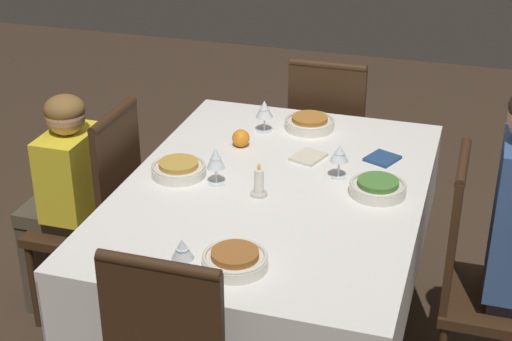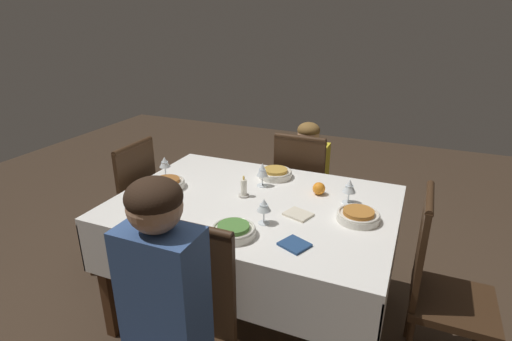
{
  "view_description": "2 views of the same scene",
  "coord_description": "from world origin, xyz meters",
  "px_view_note": "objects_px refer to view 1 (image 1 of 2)",
  "views": [
    {
      "loc": [
        -2.48,
        -0.69,
        2.12
      ],
      "look_at": [
        -0.03,
        0.06,
        0.85
      ],
      "focal_mm": 55.0,
      "sensor_mm": 36.0,
      "label": 1
    },
    {
      "loc": [
        0.79,
        -1.83,
        1.75
      ],
      "look_at": [
        -0.01,
        0.04,
        0.94
      ],
      "focal_mm": 28.0,
      "sensor_mm": 36.0,
      "label": 2
    }
  ],
  "objects_px": {
    "bowl_west": "(235,259)",
    "wine_glass_south": "(339,154)",
    "wine_glass_north": "(216,159)",
    "wine_glass_east": "(264,110)",
    "napkin_spare_side": "(382,158)",
    "bowl_south": "(378,187)",
    "person_child_yellow": "(62,197)",
    "napkin_red_folded": "(308,157)",
    "bowl_north": "(179,169)",
    "chair_north": "(99,210)",
    "candle_centerpiece": "(259,184)",
    "wine_glass_west": "(182,250)",
    "dining_table": "(274,208)",
    "chair_south": "(479,275)",
    "orange_fruit": "(241,138)",
    "bowl_east": "(311,123)",
    "chair_east": "(329,144)"
  },
  "relations": [
    {
      "from": "wine_glass_west",
      "to": "chair_south",
      "type": "bearing_deg",
      "value": -52.22
    },
    {
      "from": "person_child_yellow",
      "to": "napkin_red_folded",
      "type": "bearing_deg",
      "value": 102.55
    },
    {
      "from": "wine_glass_east",
      "to": "chair_north",
      "type": "bearing_deg",
      "value": 126.23
    },
    {
      "from": "chair_east",
      "to": "bowl_north",
      "type": "height_order",
      "value": "chair_east"
    },
    {
      "from": "wine_glass_north",
      "to": "bowl_east",
      "type": "xyz_separation_m",
      "value": [
        0.61,
        -0.22,
        -0.07
      ]
    },
    {
      "from": "chair_south",
      "to": "chair_north",
      "type": "height_order",
      "value": "same"
    },
    {
      "from": "dining_table",
      "to": "wine_glass_south",
      "type": "bearing_deg",
      "value": -56.8
    },
    {
      "from": "wine_glass_north",
      "to": "wine_glass_east",
      "type": "xyz_separation_m",
      "value": [
        0.52,
        -0.03,
        -0.0
      ]
    },
    {
      "from": "person_child_yellow",
      "to": "wine_glass_west",
      "type": "height_order",
      "value": "person_child_yellow"
    },
    {
      "from": "bowl_south",
      "to": "bowl_west",
      "type": "relative_size",
      "value": 1.01
    },
    {
      "from": "bowl_south",
      "to": "wine_glass_west",
      "type": "height_order",
      "value": "wine_glass_west"
    },
    {
      "from": "wine_glass_north",
      "to": "wine_glass_south",
      "type": "bearing_deg",
      "value": -66.82
    },
    {
      "from": "chair_north",
      "to": "napkin_spare_side",
      "type": "relative_size",
      "value": 6.36
    },
    {
      "from": "chair_south",
      "to": "wine_glass_south",
      "type": "xyz_separation_m",
      "value": [
        0.13,
        0.55,
        0.35
      ]
    },
    {
      "from": "person_child_yellow",
      "to": "wine_glass_west",
      "type": "distance_m",
      "value": 1.14
    },
    {
      "from": "chair_south",
      "to": "orange_fruit",
      "type": "bearing_deg",
      "value": 73.82
    },
    {
      "from": "wine_glass_north",
      "to": "napkin_spare_side",
      "type": "relative_size",
      "value": 0.96
    },
    {
      "from": "wine_glass_north",
      "to": "orange_fruit",
      "type": "xyz_separation_m",
      "value": [
        0.34,
        0.02,
        -0.06
      ]
    },
    {
      "from": "wine_glass_east",
      "to": "wine_glass_west",
      "type": "height_order",
      "value": "wine_glass_east"
    },
    {
      "from": "bowl_west",
      "to": "wine_glass_south",
      "type": "bearing_deg",
      "value": -14.59
    },
    {
      "from": "candle_centerpiece",
      "to": "wine_glass_east",
      "type": "bearing_deg",
      "value": 14.61
    },
    {
      "from": "wine_glass_east",
      "to": "candle_centerpiece",
      "type": "height_order",
      "value": "wine_glass_east"
    },
    {
      "from": "chair_south",
      "to": "chair_east",
      "type": "relative_size",
      "value": 1.0
    },
    {
      "from": "chair_north",
      "to": "candle_centerpiece",
      "type": "xyz_separation_m",
      "value": [
        -0.13,
        -0.74,
        0.3
      ]
    },
    {
      "from": "napkin_spare_side",
      "to": "bowl_south",
      "type": "bearing_deg",
      "value": -174.77
    },
    {
      "from": "person_child_yellow",
      "to": "candle_centerpiece",
      "type": "bearing_deg",
      "value": 81.8
    },
    {
      "from": "chair_south",
      "to": "bowl_east",
      "type": "xyz_separation_m",
      "value": [
        0.55,
        0.76,
        0.28
      ]
    },
    {
      "from": "bowl_south",
      "to": "person_child_yellow",
      "type": "bearing_deg",
      "value": 90.2
    },
    {
      "from": "dining_table",
      "to": "chair_north",
      "type": "relative_size",
      "value": 1.55
    },
    {
      "from": "bowl_south",
      "to": "wine_glass_west",
      "type": "bearing_deg",
      "value": 146.36
    },
    {
      "from": "bowl_west",
      "to": "napkin_spare_side",
      "type": "relative_size",
      "value": 1.34
    },
    {
      "from": "chair_south",
      "to": "napkin_spare_side",
      "type": "xyz_separation_m",
      "value": [
        0.33,
        0.42,
        0.26
      ]
    },
    {
      "from": "bowl_west",
      "to": "wine_glass_west",
      "type": "relative_size",
      "value": 1.5
    },
    {
      "from": "wine_glass_north",
      "to": "wine_glass_east",
      "type": "relative_size",
      "value": 1.05
    },
    {
      "from": "napkin_red_folded",
      "to": "napkin_spare_side",
      "type": "relative_size",
      "value": 1.03
    },
    {
      "from": "person_child_yellow",
      "to": "napkin_red_folded",
      "type": "height_order",
      "value": "person_child_yellow"
    },
    {
      "from": "bowl_south",
      "to": "orange_fruit",
      "type": "xyz_separation_m",
      "value": [
        0.25,
        0.6,
        0.01
      ]
    },
    {
      "from": "bowl_west",
      "to": "wine_glass_east",
      "type": "bearing_deg",
      "value": 11.61
    },
    {
      "from": "bowl_north",
      "to": "candle_centerpiece",
      "type": "xyz_separation_m",
      "value": [
        -0.07,
        -0.34,
        0.02
      ]
    },
    {
      "from": "bowl_east",
      "to": "napkin_red_folded",
      "type": "height_order",
      "value": "bowl_east"
    },
    {
      "from": "bowl_south",
      "to": "wine_glass_north",
      "type": "bearing_deg",
      "value": 99.19
    },
    {
      "from": "bowl_east",
      "to": "orange_fruit",
      "type": "bearing_deg",
      "value": 138.64
    },
    {
      "from": "chair_east",
      "to": "person_child_yellow",
      "type": "relative_size",
      "value": 0.96
    },
    {
      "from": "bowl_north",
      "to": "wine_glass_east",
      "type": "distance_m",
      "value": 0.54
    },
    {
      "from": "chair_north",
      "to": "orange_fruit",
      "type": "bearing_deg",
      "value": 115.11
    },
    {
      "from": "wine_glass_east",
      "to": "wine_glass_west",
      "type": "bearing_deg",
      "value": -175.82
    },
    {
      "from": "wine_glass_north",
      "to": "orange_fruit",
      "type": "relative_size",
      "value": 2.03
    },
    {
      "from": "chair_south",
      "to": "napkin_spare_side",
      "type": "bearing_deg",
      "value": 51.81
    },
    {
      "from": "chair_north",
      "to": "person_child_yellow",
      "type": "bearing_deg",
      "value": -90.0
    },
    {
      "from": "dining_table",
      "to": "napkin_red_folded",
      "type": "bearing_deg",
      "value": -13.73
    }
  ]
}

